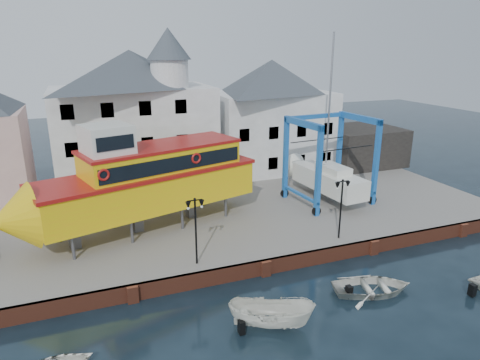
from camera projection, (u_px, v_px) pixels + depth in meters
name	position (u px, v px, depth m)	size (l,w,h in m)	color
ground	(265.00, 275.00, 26.37)	(140.00, 140.00, 0.00)	black
hardstanding	(212.00, 207.00, 36.02)	(44.00, 22.00, 1.00)	slate
quay_wall	(265.00, 267.00, 26.31)	(44.00, 0.47, 1.00)	brown
building_white_main	(135.00, 117.00, 38.89)	(14.00, 8.30, 14.00)	silver
building_white_right	(271.00, 115.00, 44.37)	(12.00, 8.00, 11.20)	silver
shed_dark	(360.00, 146.00, 47.07)	(8.00, 7.00, 4.00)	black
lamp_post_left	(195.00, 214.00, 24.82)	(1.12, 0.32, 4.20)	black
lamp_post_right	(342.00, 194.00, 28.22)	(1.12, 0.32, 4.20)	black
tour_boat	(135.00, 182.00, 29.18)	(18.26, 9.10, 7.75)	#59595E
travel_lift	(323.00, 172.00, 36.23)	(6.76, 9.15, 13.57)	#1E6AA6
motorboat_a	(271.00, 327.00, 21.55)	(1.63, 4.34, 1.68)	silver
motorboat_b	(372.00, 292.00, 24.56)	(3.22, 4.50, 0.93)	silver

